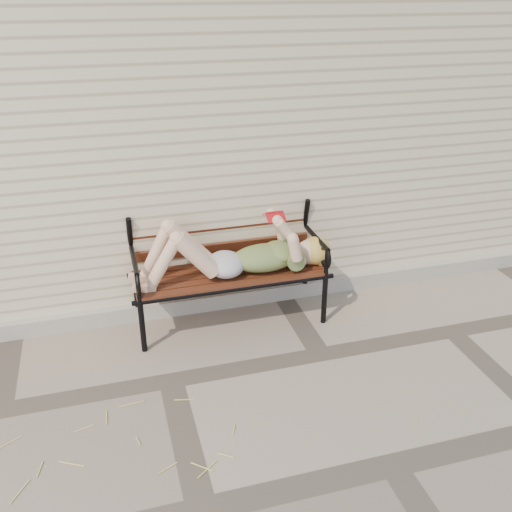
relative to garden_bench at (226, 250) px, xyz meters
name	(u,v)px	position (x,y,z in m)	size (l,w,h in m)	color
ground	(171,381)	(-0.65, -0.82, -0.66)	(80.00, 80.00, 0.00)	gray
house_wall	(123,109)	(-0.65, 2.18, 0.84)	(8.00, 4.00, 3.00)	beige
foundation_strip	(155,310)	(-0.65, 0.15, -0.59)	(8.00, 0.10, 0.15)	#A39D93
garden_bench	(226,250)	(0.00, 0.00, 0.00)	(1.83, 0.73, 1.19)	black
reading_woman	(232,253)	(0.01, -0.15, 0.04)	(1.73, 0.39, 0.54)	#0A3548
straw_scatter	(155,483)	(-0.89, -1.80, -0.66)	(2.91, 1.78, 0.01)	tan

